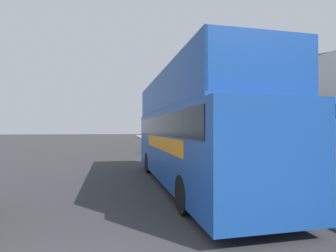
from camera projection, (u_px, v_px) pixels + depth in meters
The scene contains 7 objects.
ground_plane at pixel (113, 152), 23.81m from camera, with size 144.00×144.00×0.00m, color #333335.
sidewalk at pixel (194, 153), 22.10m from camera, with size 3.41×108.00×0.14m.
brick_terrace_rear at pixel (224, 110), 27.76m from camera, with size 6.00×25.77×8.14m.
tour_bus at pixel (190, 138), 9.98m from camera, with size 2.84×10.55×4.12m.
parked_car_ahead_of_bus at pixel (172, 152), 17.18m from camera, with size 1.87×4.52×1.30m.
lamp_post_nearest at pixel (256, 101), 9.58m from camera, with size 0.35×0.35×4.37m.
lamp_post_second at pixel (189, 109), 19.05m from camera, with size 0.35×0.35×5.01m.
Camera 1 is at (0.51, -3.33, 2.17)m, focal length 28.00 mm.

